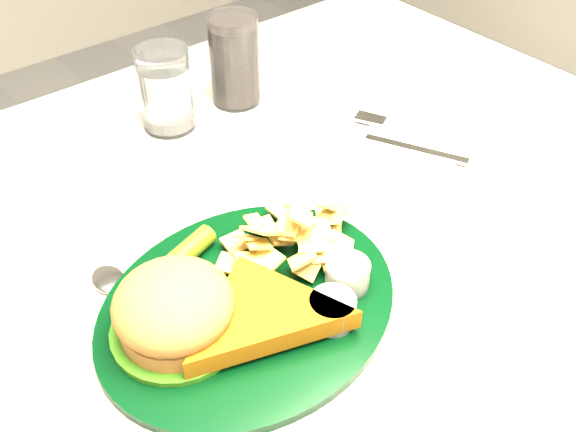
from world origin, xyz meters
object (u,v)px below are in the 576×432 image
Objects in this scene: table at (241,428)px; fork_napkin at (410,146)px; cola_glass at (235,60)px; dinner_plate at (247,283)px; water_glass at (166,90)px.

fork_napkin is at bearing -2.46° from table.
table is 9.86× the size of cola_glass.
dinner_plate is 2.80× the size of water_glass.
cola_glass is (0.10, -0.00, 0.01)m from water_glass.
water_glass is at bearing 65.18° from dinner_plate.
fork_napkin is (0.31, 0.08, -0.03)m from dinner_plate.
fork_napkin is at bearing 8.45° from dinner_plate.
table is 0.42m from dinner_plate.
table is at bearing 62.27° from dinner_plate.
cola_glass is (0.21, 0.31, 0.03)m from dinner_plate.
dinner_plate is 0.38m from cola_glass.
dinner_plate reaches higher than table.
cola_glass reaches higher than dinner_plate.
cola_glass reaches higher than table.
dinner_plate is 2.46× the size of cola_glass.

